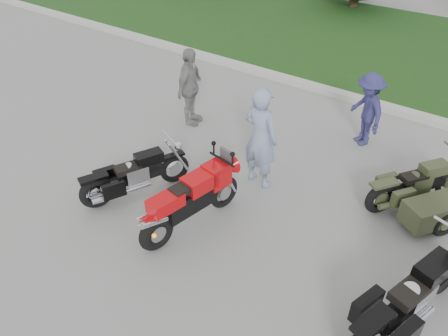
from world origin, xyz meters
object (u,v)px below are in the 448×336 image
Objects in this scene: sportbike_red at (189,200)px; cruiser_left at (132,177)px; cruiser_right at (409,303)px; person_denim at (367,110)px; cruiser_sidecar at (427,200)px; person_stripe at (261,138)px; person_back at (190,87)px.

cruiser_left is at bearing -171.34° from sportbike_red.
person_denim is (-2.16, 4.01, 0.31)m from cruiser_right.
cruiser_sidecar is at bearing 49.84° from sportbike_red.
sportbike_red is 1.06× the size of cruiser_left.
cruiser_right reaches higher than cruiser_sidecar.
person_back is (-2.47, 1.00, -0.09)m from person_stripe.
person_stripe reaches higher than person_back.
cruiser_sidecar is 1.07× the size of person_back.
cruiser_sidecar is 2.46m from person_denim.
cruiser_left is at bearing -81.92° from person_denim.
person_denim is (2.65, 4.14, 0.38)m from cruiser_left.
cruiser_left is 1.00× the size of person_stripe.
cruiser_left is (-1.37, 0.04, -0.17)m from sportbike_red.
cruiser_right is (3.45, 0.17, -0.10)m from sportbike_red.
sportbike_red is at bearing -159.97° from cruiser_right.
person_stripe is 2.69m from person_denim.
sportbike_red is 1.30× the size of person_denim.
cruiser_sidecar is at bearing -106.44° from person_back.
cruiser_sidecar is at bearing -2.37° from person_denim.
person_back is at bearing 131.91° from cruiser_left.
person_stripe is at bearing -126.56° from person_back.
cruiser_right is at bearing -45.96° from cruiser_sidecar.
cruiser_left is 0.82× the size of cruiser_right.
cruiser_left is 2.39m from person_stripe.
cruiser_right is at bearing -128.61° from person_back.
sportbike_red is 3.45m from cruiser_right.
cruiser_sidecar is (-0.39, 2.36, -0.11)m from cruiser_right.
person_back is at bearing -116.45° from person_denim.
cruiser_sidecar is 1.20× the size of person_denim.
person_back is at bearing -14.95° from person_stripe.
cruiser_left is 2.84m from person_back.
person_back is at bearing 139.55° from sportbike_red.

